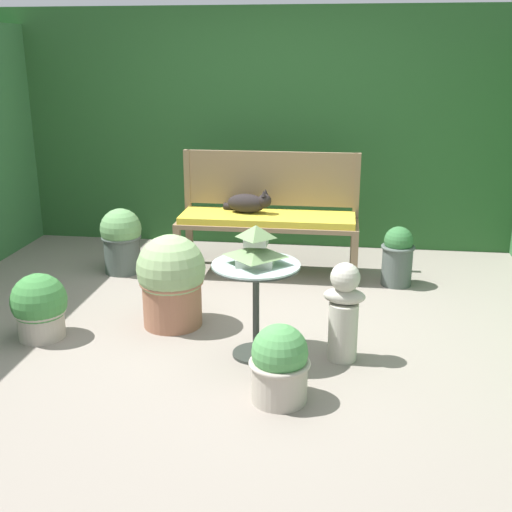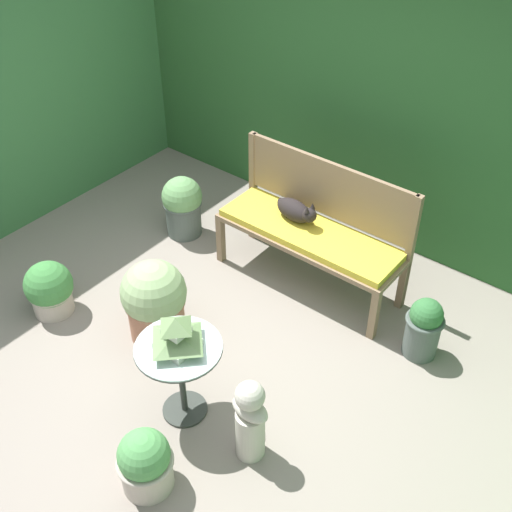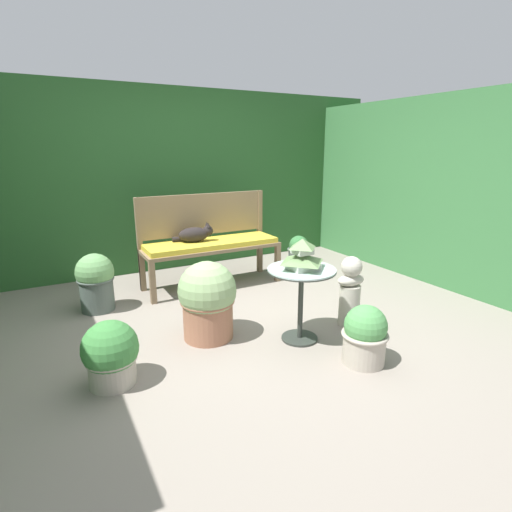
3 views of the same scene
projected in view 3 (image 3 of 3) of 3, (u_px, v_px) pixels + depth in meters
name	position (u px, v px, depth m)	size (l,w,h in m)	color
ground	(247.00, 323.00, 3.82)	(30.00, 30.00, 0.00)	gray
foliage_hedge_back	(162.00, 178.00, 5.77)	(6.40, 1.10, 2.39)	#285628
foliage_hedge_right	(436.00, 189.00, 5.07)	(0.70, 3.72, 2.22)	#38703D
garden_bench	(212.00, 247.00, 4.74)	(1.63, 0.52, 0.56)	#7F664C
bench_backrest	(203.00, 219.00, 4.86)	(1.63, 0.06, 1.09)	#7F664C
cat	(195.00, 234.00, 4.66)	(0.46, 0.25, 0.22)	black
patio_table	(301.00, 285.00, 3.37)	(0.58, 0.58, 0.65)	#2D332D
pagoda_birdhouse	(302.00, 256.00, 3.31)	(0.32, 0.32, 0.26)	#B2BCA8
garden_bust	(350.00, 291.00, 3.70)	(0.28, 0.19, 0.67)	#B7B2A3
potted_plant_path_edge	(298.00, 255.00, 5.21)	(0.30, 0.30, 0.52)	#4C5651
potted_plant_bench_left	(365.00, 335.00, 3.07)	(0.36, 0.36, 0.47)	#ADA393
potted_plant_patio_mid	(96.00, 281.00, 4.05)	(0.38, 0.38, 0.60)	#4C5651
potted_plant_bench_right	(208.00, 300.00, 3.46)	(0.51, 0.51, 0.69)	#9E664C
potted_plant_hedge_corner	(111.00, 354.00, 2.79)	(0.39, 0.39, 0.47)	#ADA393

